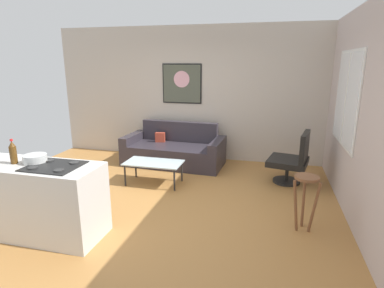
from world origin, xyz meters
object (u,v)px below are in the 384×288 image
Objects in this scene: coffee_table at (154,164)px; bar_stool at (306,190)px; couch at (174,151)px; armchair at (293,159)px; mixing_bowl at (35,159)px; soda_bottle_2 at (13,153)px; wall_painting at (182,84)px.

coffee_table is 2.59m from bar_stool.
armchair is (2.32, -0.54, 0.16)m from couch.
armchair is 3.98m from mixing_bowl.
mixing_bowl is (-0.79, -2.98, 0.67)m from couch.
armchair is at bearing 37.22° from soda_bottle_2.
soda_bottle_2 is at bearing -142.78° from armchair.
coffee_table is 1.14× the size of wall_painting.
mixing_bowl is at bearing -165.37° from bar_stool.
soda_bottle_2 reaches higher than couch.
mixing_bowl is at bearing -102.93° from wall_painting.
wall_painting is (0.03, 1.69, 1.26)m from coffee_table.
bar_stool is at bearing -48.79° from wall_painting.
couch is 2.38m from armchair.
coffee_table is 2.07m from mixing_bowl.
bar_stool is 0.83× the size of wall_painting.
couch reaches higher than bar_stool.
wall_painting is (0.81, 3.52, 0.68)m from mixing_bowl.
armchair is at bearing 92.10° from bar_stool.
couch is at bearing 89.47° from coffee_table.
couch is 3.31m from soda_bottle_2.
wall_painting is at bearing 89.11° from coffee_table.
couch is at bearing 75.11° from mixing_bowl.
wall_painting is at bearing 131.21° from bar_stool.
soda_bottle_2 is at bearing -164.91° from bar_stool.
wall_painting reaches higher than armchair.
mixing_bowl is at bearing -104.89° from couch.
bar_stool is at bearing -42.18° from couch.
couch is 3.15m from mixing_bowl.
mixing_bowl reaches higher than bar_stool.
wall_painting reaches higher than bar_stool.
couch reaches higher than coffee_table.
coffee_table is 3.28× the size of soda_bottle_2.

